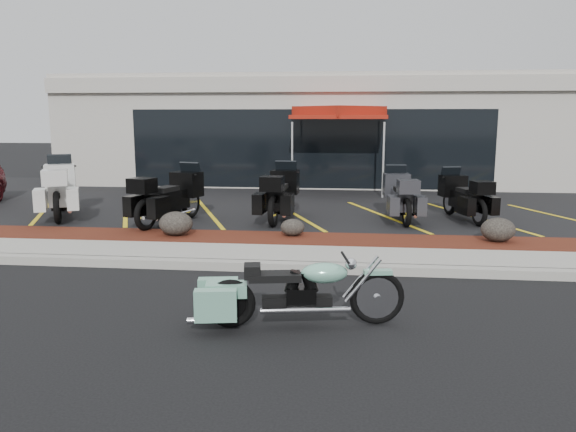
# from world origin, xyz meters

# --- Properties ---
(ground) EXTENTS (90.00, 90.00, 0.00)m
(ground) POSITION_xyz_m (0.00, 0.00, 0.00)
(ground) COLOR black
(ground) RESTS_ON ground
(curb) EXTENTS (24.00, 0.25, 0.15)m
(curb) POSITION_xyz_m (0.00, 0.90, 0.07)
(curb) COLOR gray
(curb) RESTS_ON ground
(sidewalk) EXTENTS (24.00, 1.20, 0.15)m
(sidewalk) POSITION_xyz_m (0.00, 1.60, 0.07)
(sidewalk) COLOR gray
(sidewalk) RESTS_ON ground
(mulch_bed) EXTENTS (24.00, 1.20, 0.16)m
(mulch_bed) POSITION_xyz_m (0.00, 2.80, 0.08)
(mulch_bed) COLOR #380C0C
(mulch_bed) RESTS_ON ground
(upper_lot) EXTENTS (26.00, 9.60, 0.15)m
(upper_lot) POSITION_xyz_m (0.00, 8.20, 0.07)
(upper_lot) COLOR black
(upper_lot) RESTS_ON ground
(dealership_building) EXTENTS (18.00, 8.16, 4.00)m
(dealership_building) POSITION_xyz_m (0.00, 14.47, 2.01)
(dealership_building) COLOR #AAA699
(dealership_building) RESTS_ON ground
(boulder_left) EXTENTS (0.69, 0.58, 0.49)m
(boulder_left) POSITION_xyz_m (-2.17, 2.78, 0.41)
(boulder_left) COLOR black
(boulder_left) RESTS_ON mulch_bed
(boulder_mid) EXTENTS (0.49, 0.41, 0.35)m
(boulder_mid) POSITION_xyz_m (0.20, 3.00, 0.33)
(boulder_mid) COLOR black
(boulder_mid) RESTS_ON mulch_bed
(boulder_right) EXTENTS (0.66, 0.55, 0.47)m
(boulder_right) POSITION_xyz_m (4.22, 2.89, 0.39)
(boulder_right) COLOR black
(boulder_right) RESTS_ON mulch_bed
(hero_cruiser) EXTENTS (2.63, 1.06, 0.90)m
(hero_cruiser) POSITION_xyz_m (1.70, -1.42, 0.45)
(hero_cruiser) COLOR #77B99D
(hero_cruiser) RESTS_ON ground
(touring_white) EXTENTS (1.94, 2.70, 1.47)m
(touring_white) POSITION_xyz_m (-5.99, 5.40, 0.89)
(touring_white) COLOR white
(touring_white) RESTS_ON upper_lot
(touring_black_front) EXTENTS (1.57, 2.48, 1.35)m
(touring_black_front) POSITION_xyz_m (-2.44, 4.83, 0.82)
(touring_black_front) COLOR black
(touring_black_front) RESTS_ON upper_lot
(touring_black_mid) EXTENTS (1.02, 2.36, 1.34)m
(touring_black_mid) POSITION_xyz_m (-0.22, 5.58, 0.82)
(touring_black_mid) COLOR black
(touring_black_mid) RESTS_ON upper_lot
(touring_grey) EXTENTS (1.01, 2.22, 1.25)m
(touring_grey) POSITION_xyz_m (2.47, 5.77, 0.78)
(touring_grey) COLOR #2E2E33
(touring_grey) RESTS_ON upper_lot
(touring_black_rear) EXTENTS (1.31, 2.21, 1.20)m
(touring_black_rear) POSITION_xyz_m (3.82, 5.93, 0.75)
(touring_black_rear) COLOR black
(touring_black_rear) RESTS_ON upper_lot
(traffic_cone) EXTENTS (0.39, 0.39, 0.45)m
(traffic_cone) POSITION_xyz_m (-0.51, 7.59, 0.37)
(traffic_cone) COLOR orange
(traffic_cone) RESTS_ON upper_lot
(popup_canopy) EXTENTS (3.48, 3.48, 2.74)m
(popup_canopy) POSITION_xyz_m (0.97, 10.22, 2.63)
(popup_canopy) COLOR silver
(popup_canopy) RESTS_ON upper_lot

